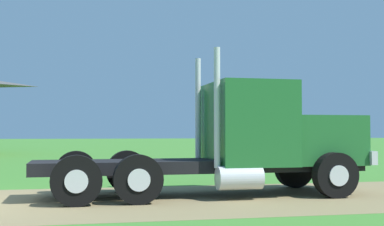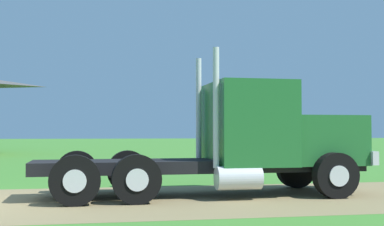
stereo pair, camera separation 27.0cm
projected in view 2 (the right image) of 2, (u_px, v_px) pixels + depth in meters
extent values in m
cube|color=black|center=(201.00, 166.00, 11.97)|extent=(7.78, 1.67, 0.28)
cube|color=#23662D|center=(317.00, 140.00, 12.60)|extent=(1.85, 2.00, 1.19)
cube|color=silver|center=(352.00, 156.00, 12.78)|extent=(0.21, 2.14, 0.32)
cube|color=#23662D|center=(248.00, 124.00, 12.25)|extent=(1.85, 2.28, 1.98)
cube|color=#2D3D4C|center=(283.00, 108.00, 12.45)|extent=(0.08, 1.86, 0.87)
cylinder|color=silver|center=(199.00, 111.00, 12.92)|extent=(0.14, 0.14, 2.67)
cylinder|color=silver|center=(216.00, 107.00, 11.19)|extent=(0.14, 0.14, 2.67)
cylinder|color=silver|center=(238.00, 178.00, 11.14)|extent=(1.01, 0.54, 0.52)
cylinder|color=black|center=(296.00, 168.00, 13.65)|extent=(1.04, 0.32, 1.04)
cylinder|color=silver|center=(293.00, 168.00, 13.80)|extent=(0.47, 0.05, 0.47)
cylinder|color=black|center=(336.00, 175.00, 11.47)|extent=(1.04, 0.32, 1.04)
cylinder|color=silver|center=(339.00, 176.00, 11.31)|extent=(0.47, 0.05, 0.47)
cylinder|color=black|center=(77.00, 172.00, 12.47)|extent=(1.04, 0.32, 1.04)
cylinder|color=silver|center=(77.00, 171.00, 12.62)|extent=(0.47, 0.05, 0.47)
cylinder|color=black|center=(75.00, 180.00, 10.29)|extent=(1.04, 0.32, 1.04)
cylinder|color=silver|center=(75.00, 181.00, 10.13)|extent=(0.47, 0.05, 0.47)
cylinder|color=black|center=(128.00, 171.00, 12.72)|extent=(1.04, 0.32, 1.04)
cylinder|color=silver|center=(127.00, 171.00, 12.88)|extent=(0.47, 0.05, 0.47)
cylinder|color=black|center=(137.00, 179.00, 10.55)|extent=(1.04, 0.32, 1.04)
cylinder|color=silver|center=(137.00, 180.00, 10.39)|extent=(0.47, 0.05, 0.47)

